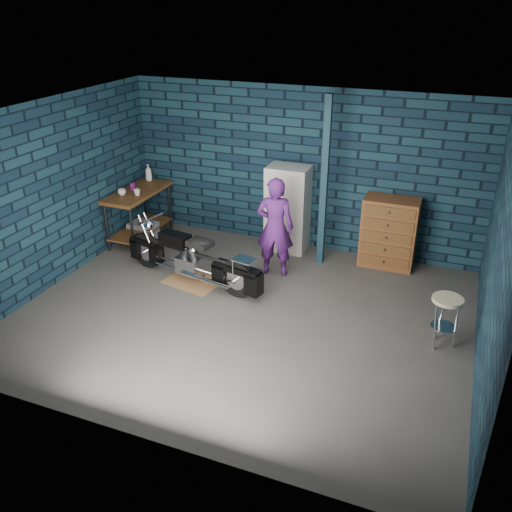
{
  "coord_description": "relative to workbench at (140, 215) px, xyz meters",
  "views": [
    {
      "loc": [
        2.5,
        -5.86,
        4.01
      ],
      "look_at": [
        0.07,
        0.3,
        0.77
      ],
      "focal_mm": 38.0,
      "sensor_mm": 36.0,
      "label": 1
    }
  ],
  "objects": [
    {
      "name": "cup_a",
      "position": [
        -0.12,
        -0.28,
        0.51
      ],
      "size": [
        0.16,
        0.16,
        0.1
      ],
      "primitive_type": "imported",
      "rotation": [
        0.0,
        0.0,
        0.3
      ],
      "color": "#BEB18F",
      "rests_on": "workbench"
    },
    {
      "name": "shop_stool",
      "position": [
        5.27,
        -1.42,
        -0.11
      ],
      "size": [
        0.44,
        0.44,
        0.68
      ],
      "primitive_type": null,
      "rotation": [
        0.0,
        0.0,
        -0.2
      ],
      "color": "#BEB18F",
      "rests_on": "ground"
    },
    {
      "name": "mug_purple",
      "position": [
        -0.11,
        0.03,
        0.52
      ],
      "size": [
        0.09,
        0.09,
        0.12
      ],
      "primitive_type": "cylinder",
      "rotation": [
        0.0,
        0.0,
        0.04
      ],
      "color": "#5D1862",
      "rests_on": "workbench"
    },
    {
      "name": "tool_chest",
      "position": [
        4.25,
        0.57,
        0.11
      ],
      "size": [
        0.85,
        0.47,
        1.13
      ],
      "primitive_type": "cube",
      "color": "brown",
      "rests_on": "ground"
    },
    {
      "name": "workbench",
      "position": [
        0.0,
        0.0,
        0.0
      ],
      "size": [
        0.6,
        1.4,
        0.91
      ],
      "primitive_type": "cube",
      "color": "brown",
      "rests_on": "ground"
    },
    {
      "name": "motorcycle",
      "position": [
        1.6,
        -1.08,
        0.0
      ],
      "size": [
        2.14,
        0.95,
        0.91
      ],
      "primitive_type": null,
      "rotation": [
        0.0,
        0.0,
        -0.2
      ],
      "color": "black",
      "rests_on": "ground"
    },
    {
      "name": "drip_mat",
      "position": [
        1.6,
        -1.08,
        -0.45
      ],
      "size": [
        0.93,
        0.77,
        0.01
      ],
      "primitive_type": "cube",
      "rotation": [
        0.0,
        0.0,
        -0.2
      ],
      "color": "olive",
      "rests_on": "ground"
    },
    {
      "name": "bottle",
      "position": [
        -0.11,
        0.56,
        0.61
      ],
      "size": [
        0.12,
        0.12,
        0.31
      ],
      "primitive_type": "imported",
      "rotation": [
        0.0,
        0.0,
        0.06
      ],
      "color": "gray",
      "rests_on": "workbench"
    },
    {
      "name": "ground",
      "position": [
        2.68,
        -1.66,
        -0.46
      ],
      "size": [
        6.0,
        6.0,
        0.0
      ],
      "primitive_type": "plane",
      "color": "#484643",
      "rests_on": "ground"
    },
    {
      "name": "person",
      "position": [
        2.67,
        -0.36,
        0.33
      ],
      "size": [
        0.63,
        0.47,
        1.58
      ],
      "primitive_type": "imported",
      "rotation": [
        0.0,
        0.0,
        3.32
      ],
      "color": "#501C6B",
      "rests_on": "ground"
    },
    {
      "name": "cup_b",
      "position": [
        0.13,
        -0.2,
        0.51
      ],
      "size": [
        0.13,
        0.13,
        0.1
      ],
      "primitive_type": "imported",
      "rotation": [
        0.0,
        0.0,
        0.17
      ],
      "color": "#BEB18F",
      "rests_on": "workbench"
    },
    {
      "name": "locker",
      "position": [
        2.55,
        0.57,
        0.28
      ],
      "size": [
        0.68,
        0.49,
        1.46
      ],
      "primitive_type": "cube",
      "color": "silver",
      "rests_on": "ground"
    },
    {
      "name": "room_walls",
      "position": [
        2.68,
        -1.11,
        1.45
      ],
      "size": [
        6.02,
        5.01,
        2.71
      ],
      "color": "black",
      "rests_on": "ground"
    },
    {
      "name": "storage_bin",
      "position": [
        0.02,
        0.04,
        -0.31
      ],
      "size": [
        0.48,
        0.34,
        0.3
      ],
      "primitive_type": "cube",
      "color": "gray",
      "rests_on": "ground"
    },
    {
      "name": "support_post",
      "position": [
        3.23,
        0.29,
        0.9
      ],
      "size": [
        0.1,
        0.1,
        2.7
      ],
      "primitive_type": "cube",
      "color": "#122A39",
      "rests_on": "ground"
    }
  ]
}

